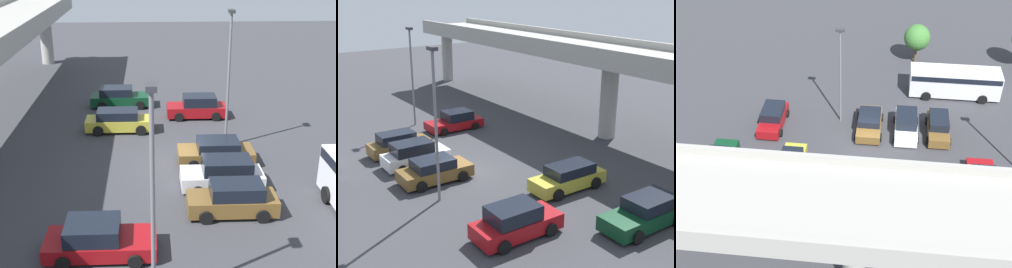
# 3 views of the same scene
# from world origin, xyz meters

# --- Properties ---
(ground_plane) EXTENTS (115.47, 115.47, 0.00)m
(ground_plane) POSITION_xyz_m (0.00, 0.00, 0.00)
(ground_plane) COLOR #38383D
(highway_overpass) EXTENTS (55.22, 6.17, 7.47)m
(highway_overpass) POSITION_xyz_m (0.00, 13.13, 6.19)
(highway_overpass) COLOR #9E9B93
(highway_overpass) RESTS_ON ground_plane
(parked_car_0) EXTENTS (2.25, 4.67, 1.55)m
(parked_car_0) POSITION_xyz_m (-8.63, 4.16, 0.71)
(parked_car_0) COLOR maroon
(parked_car_0) RESTS_ON ground_plane
(parked_car_1) EXTENTS (1.97, 4.34, 1.65)m
(parked_car_1) POSITION_xyz_m (-5.68, -2.04, 0.79)
(parked_car_1) COLOR brown
(parked_car_1) RESTS_ON ground_plane
(parked_car_2) EXTENTS (2.12, 4.40, 1.69)m
(parked_car_2) POSITION_xyz_m (-3.01, -1.97, 0.80)
(parked_car_2) COLOR silver
(parked_car_2) RESTS_ON ground_plane
(parked_car_3) EXTENTS (2.25, 4.50, 1.51)m
(parked_car_3) POSITION_xyz_m (0.08, -2.02, 0.72)
(parked_car_3) COLOR brown
(parked_car_3) RESTS_ON ground_plane
(parked_car_4) EXTENTS (2.00, 4.75, 1.57)m
(parked_car_4) POSITION_xyz_m (5.64, 4.05, 0.77)
(parked_car_4) COLOR gold
(parked_car_4) RESTS_ON ground_plane
(parked_car_5) EXTENTS (2.11, 4.47, 1.71)m
(parked_car_5) POSITION_xyz_m (8.33, -1.72, 0.80)
(parked_car_5) COLOR maroon
(parked_car_5) RESTS_ON ground_plane
(parked_car_6) EXTENTS (2.12, 4.86, 1.61)m
(parked_car_6) POSITION_xyz_m (11.21, 4.28, 0.76)
(parked_car_6) COLOR #0C381E
(parked_car_6) RESTS_ON ground_plane
(shuttle_bus) EXTENTS (8.24, 2.77, 2.55)m
(shuttle_bus) POSITION_xyz_m (-7.39, -8.22, 1.53)
(shuttle_bus) COLOR silver
(shuttle_bus) RESTS_ON ground_plane
(lamp_post_near_aisle) EXTENTS (0.70, 0.35, 8.71)m
(lamp_post_near_aisle) POSITION_xyz_m (2.66, -3.01, 5.05)
(lamp_post_near_aisle) COLOR slate
(lamp_post_near_aisle) RESTS_ON ground_plane
(tree_front_centre) EXTENTS (2.65, 2.65, 4.17)m
(tree_front_centre) POSITION_xyz_m (-3.86, -13.87, 2.84)
(tree_front_centre) COLOR brown
(tree_front_centre) RESTS_ON ground_plane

